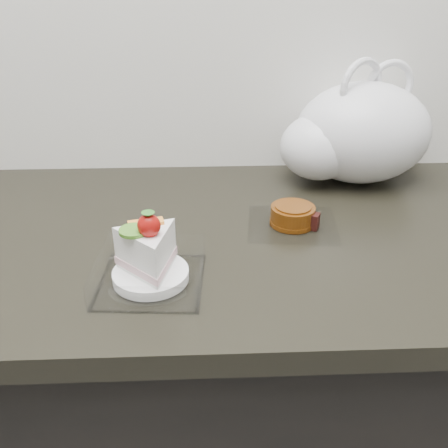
% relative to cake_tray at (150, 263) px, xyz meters
% --- Properties ---
extents(counter, '(2.04, 0.64, 0.90)m').
position_rel_cake_tray_xyz_m(counter, '(0.01, 0.16, -0.48)').
color(counter, black).
rests_on(counter, ground).
extents(cake_tray, '(0.17, 0.17, 0.12)m').
position_rel_cake_tray_xyz_m(cake_tray, '(0.00, 0.00, 0.00)').
color(cake_tray, white).
rests_on(cake_tray, counter).
extents(mooncake_wrap, '(0.18, 0.17, 0.04)m').
position_rel_cake_tray_xyz_m(mooncake_wrap, '(0.24, 0.17, -0.02)').
color(mooncake_wrap, white).
rests_on(mooncake_wrap, counter).
extents(plastic_bag, '(0.37, 0.31, 0.26)m').
position_rel_cake_tray_xyz_m(plastic_bag, '(0.40, 0.37, 0.07)').
color(plastic_bag, white).
rests_on(plastic_bag, counter).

